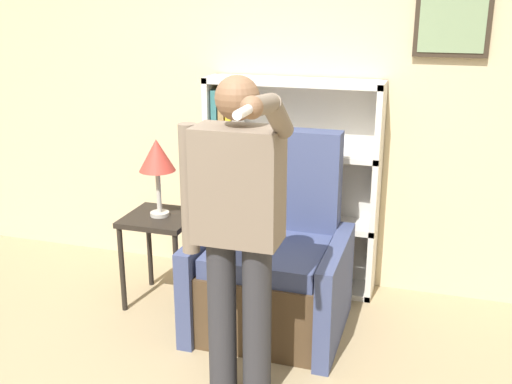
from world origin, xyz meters
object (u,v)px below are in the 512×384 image
object	(u,v)px
side_table	(161,231)
table_lamp	(157,158)
bookcase	(276,187)
armchair	(273,268)
person_standing	(237,225)

from	to	relation	value
side_table	table_lamp	xyz separation A→B (m)	(0.00, 0.00, 0.52)
side_table	table_lamp	world-z (taller)	table_lamp
bookcase	armchair	xyz separation A→B (m)	(0.15, -0.62, -0.35)
bookcase	person_standing	size ratio (longest dim) A/B	0.89
person_standing	armchair	bearing A→B (deg)	92.64
bookcase	table_lamp	distance (m)	0.92
bookcase	person_standing	distance (m)	1.44
armchair	table_lamp	distance (m)	1.05
bookcase	side_table	world-z (taller)	bookcase
armchair	person_standing	bearing A→B (deg)	-87.36
bookcase	person_standing	world-z (taller)	person_standing
armchair	side_table	bearing A→B (deg)	175.35
bookcase	table_lamp	xyz separation A→B (m)	(-0.67, -0.55, 0.31)
table_lamp	bookcase	bearing A→B (deg)	39.74
bookcase	armchair	size ratio (longest dim) A/B	1.22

